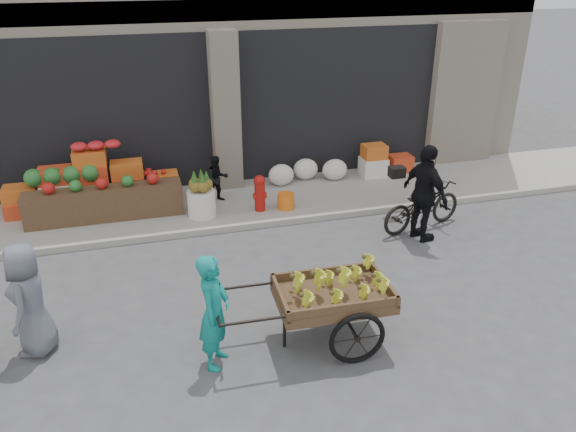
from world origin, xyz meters
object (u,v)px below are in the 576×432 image
object	(u,v)px
orange_bucket	(286,201)
banana_cart	(329,292)
fire_hydrant	(260,192)
pineapple_bin	(202,203)
vendor_grey	(30,300)
seated_person	(217,179)
bicycle	(422,205)
cyclist	(425,194)
vendor_woman	(214,312)

from	to	relation	value
orange_bucket	banana_cart	distance (m)	3.99
fire_hydrant	orange_bucket	xyz separation A→B (m)	(0.50, -0.05, -0.23)
pineapple_bin	vendor_grey	distance (m)	4.09
seated_person	bicycle	world-z (taller)	seated_person
pineapple_bin	banana_cart	size ratio (longest dim) A/B	0.21
banana_cart	cyclist	bearing A→B (deg)	44.11
vendor_woman	vendor_grey	xyz separation A→B (m)	(-2.13, 0.86, 0.00)
orange_bucket	vendor_grey	xyz separation A→B (m)	(-4.11, -3.11, 0.48)
seated_person	orange_bucket	bearing A→B (deg)	-40.26
seated_person	vendor_grey	size ratio (longest dim) A/B	0.62
seated_person	vendor_woman	distance (m)	4.74
pineapple_bin	vendor_woman	xyz separation A→B (m)	(-0.37, -4.07, 0.38)
cyclist	banana_cart	bearing A→B (deg)	117.68
pineapple_bin	fire_hydrant	world-z (taller)	fire_hydrant
fire_hydrant	vendor_woman	bearing A→B (deg)	-110.13
seated_person	bicycle	bearing A→B (deg)	-39.80
vendor_grey	bicycle	size ratio (longest dim) A/B	0.87
seated_person	banana_cart	xyz separation A→B (m)	(0.68, -4.62, 0.15)
vendor_woman	seated_person	bearing A→B (deg)	15.32
fire_hydrant	bicycle	distance (m)	3.00
vendor_woman	vendor_grey	size ratio (longest dim) A/B	1.00
orange_bucket	vendor_woman	distance (m)	4.46
vendor_grey	bicycle	world-z (taller)	vendor_grey
bicycle	seated_person	bearing A→B (deg)	45.94
vendor_grey	cyclist	distance (m)	6.29
bicycle	cyclist	bearing A→B (deg)	139.18
pineapple_bin	cyclist	distance (m)	4.04
seated_person	pineapple_bin	bearing A→B (deg)	-133.69
orange_bucket	bicycle	bearing A→B (deg)	-29.55
cyclist	orange_bucket	bearing A→B (deg)	36.30
orange_bucket	bicycle	distance (m)	2.54
pineapple_bin	cyclist	world-z (taller)	cyclist
orange_bucket	cyclist	xyz separation A→B (m)	(2.01, -1.65, 0.59)
vendor_woman	bicycle	distance (m)	5.00
fire_hydrant	banana_cart	distance (m)	3.98
vendor_woman	bicycle	size ratio (longest dim) A/B	0.87
bicycle	pineapple_bin	bearing A→B (deg)	56.20
banana_cart	cyclist	xyz separation A→B (m)	(2.53, 2.27, 0.13)
pineapple_bin	fire_hydrant	distance (m)	1.11
banana_cart	bicycle	distance (m)	3.83
fire_hydrant	banana_cart	bearing A→B (deg)	-90.34
pineapple_bin	vendor_grey	size ratio (longest dim) A/B	0.35
vendor_grey	bicycle	distance (m)	6.59
fire_hydrant	orange_bucket	bearing A→B (deg)	-5.71
banana_cart	vendor_woman	world-z (taller)	vendor_woman
seated_person	bicycle	size ratio (longest dim) A/B	0.54
orange_bucket	vendor_woman	world-z (taller)	vendor_woman
seated_person	banana_cart	bearing A→B (deg)	-91.68
vendor_woman	bicycle	xyz separation A→B (m)	(4.18, 2.72, -0.30)
orange_bucket	bicycle	world-z (taller)	bicycle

